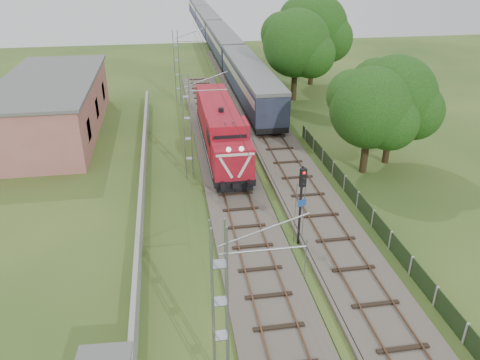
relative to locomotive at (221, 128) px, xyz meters
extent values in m
plane|color=#2A4A1B|center=(0.00, -16.57, -2.22)|extent=(140.00, 140.00, 0.00)
cube|color=#6B6054|center=(0.00, -9.57, -2.07)|extent=(4.20, 70.00, 0.30)
cube|color=black|center=(0.00, -9.57, -1.87)|extent=(2.40, 70.00, 0.10)
cube|color=brown|center=(-0.85, -9.57, -1.79)|extent=(0.08, 70.00, 0.05)
cube|color=brown|center=(0.85, -9.57, -1.79)|extent=(0.08, 70.00, 0.05)
cube|color=#6B6054|center=(5.00, 3.43, -2.07)|extent=(4.20, 80.00, 0.30)
cube|color=black|center=(5.00, 3.43, -1.87)|extent=(2.40, 80.00, 0.10)
cube|color=brown|center=(4.15, 3.43, -1.79)|extent=(0.08, 80.00, 0.05)
cube|color=brown|center=(5.85, 3.43, -1.79)|extent=(0.08, 80.00, 0.05)
cylinder|color=gray|center=(-1.50, -24.57, 4.58)|extent=(3.00, 0.08, 0.08)
cylinder|color=gray|center=(-1.50, -4.57, 4.58)|extent=(3.00, 0.08, 0.08)
cylinder|color=gray|center=(-1.50, 15.43, 4.58)|extent=(3.00, 0.08, 0.08)
cylinder|color=black|center=(0.00, -4.57, 3.28)|extent=(0.03, 70.00, 0.03)
cylinder|color=black|center=(0.00, -4.57, 4.58)|extent=(0.03, 70.00, 0.03)
cube|color=#9E9E99|center=(-6.50, -4.57, -1.47)|extent=(0.25, 40.00, 1.50)
cube|color=#B1725F|center=(-15.00, 7.43, 0.28)|extent=(8.00, 20.00, 5.00)
cube|color=#606060|center=(-15.00, 7.43, 2.88)|extent=(8.40, 20.40, 0.25)
cube|color=black|center=(-11.05, 1.43, -0.02)|extent=(0.10, 1.60, 1.80)
cube|color=black|center=(-11.05, 7.43, -0.02)|extent=(0.10, 1.60, 1.80)
cube|color=black|center=(-11.05, 13.43, -0.02)|extent=(0.10, 1.60, 1.80)
cube|color=black|center=(8.00, -13.57, -1.62)|extent=(0.05, 32.00, 1.15)
cube|color=#9E9E99|center=(8.00, 1.43, -1.62)|extent=(0.12, 0.12, 1.20)
cube|color=black|center=(0.00, 0.12, -1.23)|extent=(2.96, 16.77, 0.49)
cube|color=black|center=(0.00, -5.31, -1.52)|extent=(2.17, 3.55, 0.49)
cube|color=black|center=(0.00, 5.55, -1.52)|extent=(2.17, 3.55, 0.49)
cube|color=black|center=(0.00, -8.17, -1.62)|extent=(2.57, 0.25, 0.35)
cube|color=#AE1321|center=(0.00, -7.03, 0.16)|extent=(2.86, 2.47, 2.27)
sphere|color=white|center=(-0.44, -8.22, 1.44)|extent=(0.36, 0.36, 0.36)
sphere|color=white|center=(0.44, -8.22, 1.44)|extent=(0.36, 0.36, 0.36)
cube|color=silver|center=(-0.64, -8.29, 0.11)|extent=(0.99, 0.06, 1.65)
cube|color=silver|center=(0.64, -8.29, 0.11)|extent=(0.99, 0.06, 1.65)
cube|color=silver|center=(0.00, -8.29, 1.04)|extent=(2.66, 0.06, 0.18)
cube|color=#AE1321|center=(0.00, -4.61, 0.60)|extent=(2.96, 2.37, 3.16)
cube|color=black|center=(0.00, -5.82, 1.09)|extent=(2.47, 0.06, 0.89)
cube|color=#AE1321|center=(0.00, 2.54, 0.30)|extent=(2.76, 11.94, 2.57)
cylinder|color=black|center=(0.00, -0.47, 1.73)|extent=(0.43, 0.43, 0.39)
cylinder|color=gray|center=(-0.30, -5.40, 2.33)|extent=(0.12, 0.12, 0.35)
cylinder|color=gray|center=(0.30, -5.40, 2.33)|extent=(0.12, 0.12, 0.35)
cube|color=black|center=(5.00, 13.70, -1.29)|extent=(3.09, 23.45, 0.53)
cube|color=#333A55|center=(5.00, 13.70, 0.42)|extent=(3.20, 23.45, 2.88)
cube|color=#BBB291|center=(5.00, 13.70, 0.95)|extent=(3.24, 22.51, 0.80)
cube|color=slate|center=(5.00, 13.70, 2.02)|extent=(3.25, 23.45, 0.37)
cube|color=black|center=(5.00, 38.22, -1.29)|extent=(3.09, 23.45, 0.53)
cube|color=#333A55|center=(5.00, 38.22, 0.42)|extent=(3.20, 23.45, 2.88)
cube|color=#BBB291|center=(5.00, 38.22, 0.95)|extent=(3.24, 22.51, 0.80)
cube|color=slate|center=(5.00, 38.22, 2.02)|extent=(3.25, 23.45, 0.37)
cube|color=black|center=(5.00, 62.73, -1.29)|extent=(3.09, 23.45, 0.53)
cube|color=#333A55|center=(5.00, 62.73, 0.42)|extent=(3.20, 23.45, 2.88)
cube|color=#BBB291|center=(5.00, 62.73, 0.95)|extent=(3.24, 22.51, 0.80)
cube|color=slate|center=(5.00, 62.73, 2.02)|extent=(3.25, 23.45, 0.37)
cube|color=black|center=(5.00, 87.25, -1.29)|extent=(3.09, 23.45, 0.53)
cube|color=#333A55|center=(5.00, 87.25, 0.42)|extent=(3.20, 23.45, 2.88)
cube|color=#BBB291|center=(5.00, 87.25, 0.95)|extent=(3.24, 22.51, 0.80)
cube|color=slate|center=(5.00, 87.25, 2.02)|extent=(3.25, 23.45, 0.37)
cylinder|color=black|center=(2.83, -14.67, 0.32)|extent=(0.14, 0.14, 5.07)
cube|color=black|center=(2.83, -14.82, 2.25)|extent=(0.41, 0.33, 1.12)
sphere|color=red|center=(2.83, -14.94, 2.60)|extent=(0.18, 0.18, 0.18)
sphere|color=black|center=(2.83, -14.94, 2.25)|extent=(0.18, 0.18, 0.18)
sphere|color=black|center=(2.83, -14.94, 1.89)|extent=(0.18, 0.18, 0.18)
cube|color=#1B46A2|center=(2.88, -14.79, 0.62)|extent=(0.54, 0.24, 0.41)
cylinder|color=#3D2F19|center=(10.59, -5.73, -0.35)|extent=(0.57, 0.57, 3.73)
sphere|color=#123E11|center=(10.59, -5.73, 3.04)|extent=(6.11, 6.11, 6.11)
sphere|color=#123E11|center=(11.81, -6.65, 2.19)|extent=(4.27, 4.27, 4.27)
sphere|color=#123E11|center=(9.52, -4.66, 3.72)|extent=(3.97, 3.97, 3.97)
cylinder|color=#3D2F19|center=(13.16, -4.24, -0.25)|extent=(0.54, 0.54, 3.94)
sphere|color=#123E11|center=(13.16, -4.24, 3.33)|extent=(6.44, 6.44, 6.44)
sphere|color=#123E11|center=(14.45, -5.21, 2.43)|extent=(4.51, 4.51, 4.51)
sphere|color=#123E11|center=(12.04, -3.11, 4.04)|extent=(4.19, 4.19, 4.19)
cylinder|color=#3D2F19|center=(10.30, 14.32, 0.07)|extent=(0.64, 0.64, 4.58)
sphere|color=#123E11|center=(10.30, 14.32, 4.24)|extent=(7.49, 7.49, 7.49)
sphere|color=#123E11|center=(11.80, 13.20, 3.19)|extent=(5.25, 5.25, 5.25)
sphere|color=#123E11|center=(8.99, 15.63, 5.07)|extent=(4.87, 4.87, 4.87)
cylinder|color=#3D2F19|center=(14.27, 20.68, 0.30)|extent=(0.63, 0.63, 5.04)
sphere|color=#123E11|center=(14.27, 20.68, 4.88)|extent=(8.24, 8.24, 8.24)
sphere|color=#123E11|center=(15.92, 19.44, 3.73)|extent=(5.77, 5.77, 5.77)
sphere|color=#123E11|center=(12.83, 22.12, 5.79)|extent=(5.36, 5.36, 5.36)
camera|label=1|loc=(-4.33, -37.28, 13.65)|focal=35.00mm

